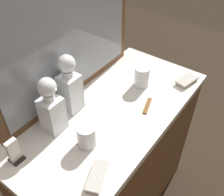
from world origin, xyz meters
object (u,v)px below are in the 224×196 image
crystal_decanter_left (52,110)px  silver_brush_right (97,177)px  silver_brush_rear (187,80)px  tortoiseshell_comb (147,106)px  crystal_tumbler_rear (142,77)px  crystal_tumbler_far_right (87,136)px  napkin_holder (14,152)px  crystal_decanter_right (70,89)px

crystal_decanter_left → silver_brush_right: 0.33m
silver_brush_rear → tortoiseshell_comb: 0.30m
tortoiseshell_comb → crystal_decanter_left: bearing=144.5°
crystal_tumbler_rear → crystal_tumbler_far_right: bearing=-176.8°
silver_brush_rear → crystal_tumbler_far_right: bearing=166.0°
silver_brush_right → tortoiseshell_comb: 0.45m
crystal_tumbler_rear → silver_brush_right: (-0.57, -0.16, -0.04)m
crystal_decanter_left → crystal_tumbler_rear: bearing=-16.9°
silver_brush_right → napkin_holder: (-0.12, 0.30, 0.03)m
crystal_decanter_left → crystal_tumbler_far_right: size_ratio=2.67×
crystal_tumbler_far_right → crystal_tumbler_rear: crystal_tumbler_rear is taller
crystal_decanter_left → crystal_tumbler_far_right: (0.02, -0.17, -0.06)m
crystal_tumbler_far_right → silver_brush_rear: 0.65m
tortoiseshell_comb → crystal_tumbler_far_right: bearing=166.2°
napkin_holder → crystal_tumbler_far_right: bearing=-37.5°
crystal_tumbler_rear → silver_brush_rear: crystal_tumbler_rear is taller
silver_brush_right → silver_brush_rear: bearing=-1.9°
crystal_decanter_right → silver_brush_rear: (0.51, -0.36, -0.10)m
crystal_decanter_right → silver_brush_rear: 0.63m
crystal_tumbler_rear → silver_brush_right: bearing=-164.3°
silver_brush_right → silver_brush_rear: size_ratio=1.01×
crystal_decanter_right → silver_brush_right: (-0.23, -0.33, -0.10)m
crystal_decanter_left → tortoiseshell_comb: crystal_decanter_left is taller
crystal_decanter_right → silver_brush_right: 0.42m
crystal_decanter_left → crystal_tumbler_far_right: bearing=-84.9°
crystal_tumbler_rear → silver_brush_rear: (0.16, -0.18, -0.04)m
silver_brush_right → tortoiseshell_comb: bearing=6.4°
silver_brush_right → crystal_tumbler_far_right: bearing=52.4°
crystal_decanter_right → silver_brush_rear: crystal_decanter_right is taller
crystal_tumbler_far_right → crystal_decanter_left: bearing=95.1°
crystal_tumbler_rear → silver_brush_right: size_ratio=0.76×
tortoiseshell_comb → napkin_holder: napkin_holder is taller
crystal_decanter_left → crystal_tumbler_rear: (0.48, -0.15, -0.06)m
crystal_decanter_right → tortoiseshell_comb: crystal_decanter_right is taller
crystal_decanter_right → crystal_tumbler_rear: crystal_decanter_right is taller
crystal_decanter_left → silver_brush_rear: size_ratio=1.88×
silver_brush_right → silver_brush_rear: same height
silver_brush_right → crystal_tumbler_rear: bearing=15.7°
crystal_tumbler_rear → tortoiseshell_comb: crystal_tumbler_rear is taller
silver_brush_right → napkin_holder: 0.33m
crystal_decanter_right → crystal_tumbler_rear: size_ratio=2.65×
crystal_tumbler_far_right → tortoiseshell_comb: size_ratio=0.87×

